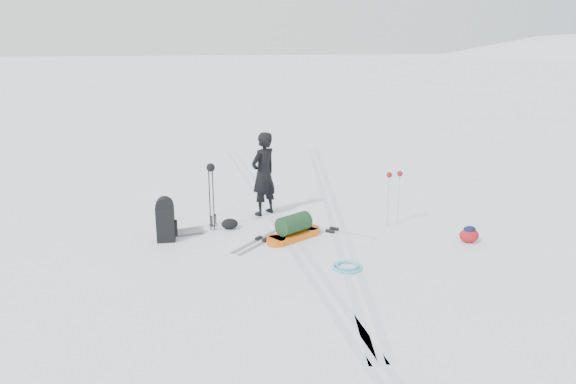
# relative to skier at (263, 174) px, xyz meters

# --- Properties ---
(ground) EXTENTS (200.00, 200.00, 0.00)m
(ground) POSITION_rel_skier_xyz_m (0.34, -1.67, -0.99)
(ground) COLOR white
(ground) RESTS_ON ground
(ski_tracks) EXTENTS (3.38, 17.97, 0.01)m
(ski_tracks) POSITION_rel_skier_xyz_m (0.95, -0.79, -0.99)
(ski_tracks) COLOR silver
(ski_tracks) RESTS_ON ground
(skier) EXTENTS (0.86, 0.83, 1.98)m
(skier) POSITION_rel_skier_xyz_m (0.00, 0.00, 0.00)
(skier) COLOR black
(skier) RESTS_ON ground
(pulk_sled) EXTENTS (1.38, 1.11, 0.54)m
(pulk_sled) POSITION_rel_skier_xyz_m (0.42, -1.77, -0.79)
(pulk_sled) COLOR orange
(pulk_sled) RESTS_ON ground
(expedition_rucksack) EXTENTS (0.97, 0.60, 0.95)m
(expedition_rucksack) POSITION_rel_skier_xyz_m (-2.16, -1.44, -0.55)
(expedition_rucksack) COLOR black
(expedition_rucksack) RESTS_ON ground
(ski_poles_black) EXTENTS (0.21, 0.19, 1.51)m
(ski_poles_black) POSITION_rel_skier_xyz_m (-1.25, -0.96, 0.24)
(ski_poles_black) COLOR black
(ski_poles_black) RESTS_ON ground
(ski_poles_silver) EXTENTS (0.39, 0.19, 1.25)m
(ski_poles_silver) POSITION_rel_skier_xyz_m (2.76, -1.28, 0.05)
(ski_poles_silver) COLOR #B4B6BB
(ski_poles_silver) RESTS_ON ground
(touring_skis_grey) EXTENTS (1.42, 1.52, 0.07)m
(touring_skis_grey) POSITION_rel_skier_xyz_m (-0.26, -1.78, -0.98)
(touring_skis_grey) COLOR gray
(touring_skis_grey) RESTS_ON ground
(touring_skis_white) EXTENTS (1.68, 1.54, 0.07)m
(touring_skis_white) POSITION_rel_skier_xyz_m (1.32, -1.50, -0.98)
(touring_skis_white) COLOR white
(touring_skis_white) RESTS_ON ground
(rope_coil) EXTENTS (0.62, 0.62, 0.07)m
(rope_coil) POSITION_rel_skier_xyz_m (1.13, -3.46, -0.96)
(rope_coil) COLOR #55B0CE
(rope_coil) RESTS_ON ground
(small_daypack) EXTENTS (0.41, 0.31, 0.35)m
(small_daypack) POSITION_rel_skier_xyz_m (3.97, -2.56, -0.82)
(small_daypack) COLOR maroon
(small_daypack) RESTS_ON ground
(thermos_pair) EXTENTS (0.17, 0.26, 0.26)m
(thermos_pair) POSITION_rel_skier_xyz_m (-1.23, -0.66, -0.87)
(thermos_pair) COLOR #5A5D62
(thermos_pair) RESTS_ON ground
(stuff_sack) EXTENTS (0.42, 0.34, 0.23)m
(stuff_sack) POSITION_rel_skier_xyz_m (-0.87, -0.93, -0.88)
(stuff_sack) COLOR black
(stuff_sack) RESTS_ON ground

